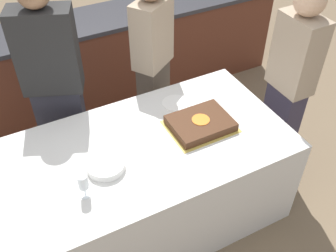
{
  "coord_description": "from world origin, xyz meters",
  "views": [
    {
      "loc": [
        -0.64,
        -1.71,
        2.58
      ],
      "look_at": [
        0.25,
        0.0,
        0.87
      ],
      "focal_mm": 42.0,
      "sensor_mm": 36.0,
      "label": 1
    }
  ],
  "objects_px": {
    "plate_stack": "(106,166)",
    "person_cutting_cake": "(153,65)",
    "cake": "(200,123)",
    "person_seated_right": "(289,85)",
    "person_standing_back": "(55,87)",
    "wine_glass": "(83,183)"
  },
  "relations": [
    {
      "from": "person_cutting_cake",
      "to": "person_standing_back",
      "type": "distance_m",
      "value": 0.8
    },
    {
      "from": "person_cutting_cake",
      "to": "person_seated_right",
      "type": "distance_m",
      "value": 1.07
    },
    {
      "from": "plate_stack",
      "to": "person_standing_back",
      "type": "xyz_separation_m",
      "value": [
        -0.08,
        0.81,
        0.1
      ]
    },
    {
      "from": "person_standing_back",
      "to": "cake",
      "type": "bearing_deg",
      "value": 158.86
    },
    {
      "from": "plate_stack",
      "to": "person_standing_back",
      "type": "distance_m",
      "value": 0.82
    },
    {
      "from": "cake",
      "to": "person_seated_right",
      "type": "distance_m",
      "value": 0.78
    },
    {
      "from": "cake",
      "to": "person_seated_right",
      "type": "xyz_separation_m",
      "value": [
        0.78,
        0.01,
        0.06
      ]
    },
    {
      "from": "cake",
      "to": "person_seated_right",
      "type": "bearing_deg",
      "value": 0.78
    },
    {
      "from": "plate_stack",
      "to": "person_seated_right",
      "type": "relative_size",
      "value": 0.15
    },
    {
      "from": "wine_glass",
      "to": "person_standing_back",
      "type": "xyz_separation_m",
      "value": [
        0.1,
        0.95,
        0.02
      ]
    },
    {
      "from": "person_cutting_cake",
      "to": "cake",
      "type": "bearing_deg",
      "value": 56.16
    },
    {
      "from": "person_standing_back",
      "to": "wine_glass",
      "type": "bearing_deg",
      "value": 105.93
    },
    {
      "from": "cake",
      "to": "person_cutting_cake",
      "type": "distance_m",
      "value": 0.75
    },
    {
      "from": "plate_stack",
      "to": "cake",
      "type": "bearing_deg",
      "value": 5.05
    },
    {
      "from": "cake",
      "to": "person_cutting_cake",
      "type": "height_order",
      "value": "person_cutting_cake"
    },
    {
      "from": "plate_stack",
      "to": "person_cutting_cake",
      "type": "xyz_separation_m",
      "value": [
        0.72,
        0.81,
        0.05
      ]
    },
    {
      "from": "plate_stack",
      "to": "wine_glass",
      "type": "distance_m",
      "value": 0.24
    },
    {
      "from": "plate_stack",
      "to": "person_cutting_cake",
      "type": "distance_m",
      "value": 1.08
    },
    {
      "from": "plate_stack",
      "to": "wine_glass",
      "type": "relative_size",
      "value": 1.46
    },
    {
      "from": "cake",
      "to": "person_standing_back",
      "type": "distance_m",
      "value": 1.1
    },
    {
      "from": "person_standing_back",
      "to": "plate_stack",
      "type": "bearing_deg",
      "value": 117.53
    },
    {
      "from": "plate_stack",
      "to": "wine_glass",
      "type": "height_order",
      "value": "wine_glass"
    }
  ]
}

